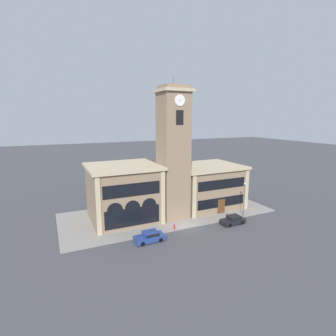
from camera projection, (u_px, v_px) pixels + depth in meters
name	position (u px, v px, depth m)	size (l,w,h in m)	color
ground_plane	(188.00, 228.00, 40.68)	(300.00, 300.00, 0.00)	#424247
sidewalk_kerb	(168.00, 212.00, 47.37)	(36.87, 15.06, 0.15)	gray
clock_tower	(173.00, 154.00, 43.29)	(5.10, 5.10, 23.14)	#897056
town_hall_left_wing	(123.00, 192.00, 43.69)	(11.45, 10.69, 9.31)	#897056
town_hall_right_wing	(206.00, 185.00, 50.57)	(12.63, 10.69, 8.07)	#897056
parked_car_near	(150.00, 236.00, 36.30)	(4.33, 2.05, 1.43)	navy
parked_car_mid	(233.00, 220.00, 42.26)	(4.12, 1.93, 1.40)	black
street_lamp	(244.00, 194.00, 44.82)	(0.36, 0.36, 5.94)	#4C4C51
bollard	(227.00, 216.00, 43.91)	(0.18, 0.18, 1.06)	black
fire_hydrant	(174.00, 227.00, 39.96)	(0.22, 0.22, 0.87)	red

